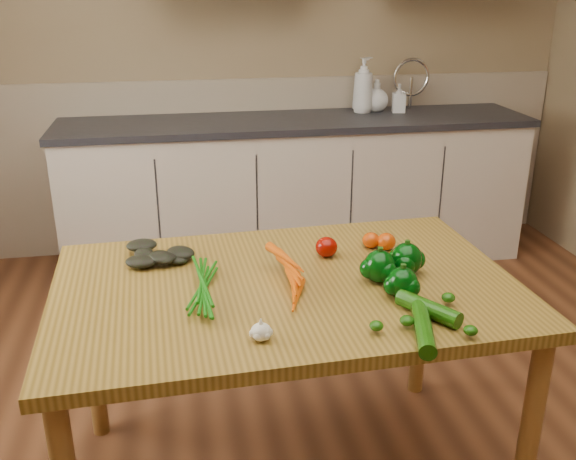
{
  "coord_description": "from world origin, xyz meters",
  "views": [
    {
      "loc": [
        -0.51,
        -1.58,
        1.67
      ],
      "look_at": [
        -0.15,
        0.48,
        0.86
      ],
      "focal_mm": 40.0,
      "sensor_mm": 36.0,
      "label": 1
    }
  ],
  "objects_px": {
    "pepper_a": "(379,266)",
    "zucchini_b": "(423,328)",
    "tomato_b": "(371,240)",
    "soap_bottle_c": "(376,95)",
    "pepper_b": "(406,259)",
    "tomato_c": "(386,242)",
    "soap_bottle_b": "(399,98)",
    "carrot_bunch": "(264,277)",
    "pepper_c": "(402,283)",
    "soap_bottle_a": "(363,85)",
    "garlic_bulb": "(261,332)",
    "tomato_a": "(326,247)",
    "table": "(286,307)",
    "zucchini_a": "(428,309)",
    "leafy_greens": "(158,245)"
  },
  "relations": [
    {
      "from": "zucchini_b",
      "to": "soap_bottle_b",
      "type": "bearing_deg",
      "value": 72.46
    },
    {
      "from": "zucchini_b",
      "to": "pepper_a",
      "type": "bearing_deg",
      "value": 92.28
    },
    {
      "from": "pepper_c",
      "to": "zucchini_b",
      "type": "height_order",
      "value": "pepper_c"
    },
    {
      "from": "leafy_greens",
      "to": "tomato_c",
      "type": "bearing_deg",
      "value": -3.91
    },
    {
      "from": "pepper_a",
      "to": "pepper_c",
      "type": "distance_m",
      "value": 0.12
    },
    {
      "from": "zucchini_a",
      "to": "zucchini_b",
      "type": "distance_m",
      "value": 0.11
    },
    {
      "from": "table",
      "to": "zucchini_b",
      "type": "distance_m",
      "value": 0.51
    },
    {
      "from": "soap_bottle_a",
      "to": "tomato_a",
      "type": "height_order",
      "value": "soap_bottle_a"
    },
    {
      "from": "tomato_a",
      "to": "tomato_b",
      "type": "xyz_separation_m",
      "value": [
        0.18,
        0.05,
        -0.01
      ]
    },
    {
      "from": "carrot_bunch",
      "to": "pepper_c",
      "type": "height_order",
      "value": "pepper_c"
    },
    {
      "from": "soap_bottle_b",
      "to": "tomato_a",
      "type": "xyz_separation_m",
      "value": [
        -0.9,
        -1.86,
        -0.17
      ]
    },
    {
      "from": "soap_bottle_a",
      "to": "pepper_b",
      "type": "distance_m",
      "value": 2.15
    },
    {
      "from": "soap_bottle_c",
      "to": "tomato_b",
      "type": "height_order",
      "value": "soap_bottle_c"
    },
    {
      "from": "tomato_a",
      "to": "zucchini_a",
      "type": "relative_size",
      "value": 0.38
    },
    {
      "from": "soap_bottle_a",
      "to": "zucchini_b",
      "type": "height_order",
      "value": "soap_bottle_a"
    },
    {
      "from": "soap_bottle_a",
      "to": "pepper_b",
      "type": "xyz_separation_m",
      "value": [
        -0.45,
        -2.09,
        -0.24
      ]
    },
    {
      "from": "pepper_b",
      "to": "tomato_a",
      "type": "height_order",
      "value": "pepper_b"
    },
    {
      "from": "tomato_c",
      "to": "pepper_b",
      "type": "bearing_deg",
      "value": -90.12
    },
    {
      "from": "carrot_bunch",
      "to": "leafy_greens",
      "type": "relative_size",
      "value": 1.3
    },
    {
      "from": "tomato_a",
      "to": "zucchini_b",
      "type": "distance_m",
      "value": 0.58
    },
    {
      "from": "table",
      "to": "garlic_bulb",
      "type": "xyz_separation_m",
      "value": [
        -0.13,
        -0.33,
        0.11
      ]
    },
    {
      "from": "pepper_b",
      "to": "tomato_b",
      "type": "distance_m",
      "value": 0.24
    },
    {
      "from": "table",
      "to": "soap_bottle_c",
      "type": "distance_m",
      "value": 2.33
    },
    {
      "from": "tomato_c",
      "to": "zucchini_a",
      "type": "distance_m",
      "value": 0.49
    },
    {
      "from": "pepper_c",
      "to": "tomato_a",
      "type": "height_order",
      "value": "pepper_c"
    },
    {
      "from": "pepper_c",
      "to": "tomato_b",
      "type": "xyz_separation_m",
      "value": [
        0.02,
        0.39,
        -0.02
      ]
    },
    {
      "from": "table",
      "to": "tomato_b",
      "type": "bearing_deg",
      "value": 31.11
    },
    {
      "from": "soap_bottle_c",
      "to": "pepper_c",
      "type": "relative_size",
      "value": 2.04
    },
    {
      "from": "pepper_a",
      "to": "soap_bottle_b",
      "type": "bearing_deg",
      "value": 69.43
    },
    {
      "from": "pepper_c",
      "to": "tomato_b",
      "type": "distance_m",
      "value": 0.39
    },
    {
      "from": "pepper_b",
      "to": "zucchini_a",
      "type": "distance_m",
      "value": 0.29
    },
    {
      "from": "pepper_b",
      "to": "tomato_c",
      "type": "height_order",
      "value": "pepper_b"
    },
    {
      "from": "soap_bottle_c",
      "to": "pepper_b",
      "type": "height_order",
      "value": "soap_bottle_c"
    },
    {
      "from": "garlic_bulb",
      "to": "zucchini_b",
      "type": "xyz_separation_m",
      "value": [
        0.43,
        -0.06,
        0.0
      ]
    },
    {
      "from": "tomato_a",
      "to": "tomato_c",
      "type": "bearing_deg",
      "value": 5.76
    },
    {
      "from": "zucchini_b",
      "to": "garlic_bulb",
      "type": "bearing_deg",
      "value": 172.53
    },
    {
      "from": "soap_bottle_a",
      "to": "garlic_bulb",
      "type": "relative_size",
      "value": 5.93
    },
    {
      "from": "pepper_a",
      "to": "zucchini_b",
      "type": "xyz_separation_m",
      "value": [
        0.01,
        -0.35,
        -0.03
      ]
    },
    {
      "from": "soap_bottle_c",
      "to": "pepper_c",
      "type": "xyz_separation_m",
      "value": [
        -0.62,
        -2.27,
        -0.17
      ]
    },
    {
      "from": "leafy_greens",
      "to": "tomato_a",
      "type": "xyz_separation_m",
      "value": [
        0.57,
        -0.08,
        -0.02
      ]
    },
    {
      "from": "table",
      "to": "soap_bottle_b",
      "type": "relative_size",
      "value": 8.55
    },
    {
      "from": "garlic_bulb",
      "to": "pepper_b",
      "type": "bearing_deg",
      "value": 32.25
    },
    {
      "from": "soap_bottle_b",
      "to": "tomato_a",
      "type": "relative_size",
      "value": 2.27
    },
    {
      "from": "table",
      "to": "soap_bottle_c",
      "type": "height_order",
      "value": "soap_bottle_c"
    },
    {
      "from": "tomato_b",
      "to": "soap_bottle_c",
      "type": "bearing_deg",
      "value": 72.32
    },
    {
      "from": "soap_bottle_b",
      "to": "leafy_greens",
      "type": "xyz_separation_m",
      "value": [
        -1.47,
        -1.79,
        -0.16
      ]
    },
    {
      "from": "pepper_b",
      "to": "zucchini_b",
      "type": "height_order",
      "value": "pepper_b"
    },
    {
      "from": "table",
      "to": "pepper_b",
      "type": "bearing_deg",
      "value": -2.47
    },
    {
      "from": "soap_bottle_c",
      "to": "garlic_bulb",
      "type": "relative_size",
      "value": 3.44
    },
    {
      "from": "pepper_a",
      "to": "carrot_bunch",
      "type": "bearing_deg",
      "value": 177.65
    }
  ]
}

